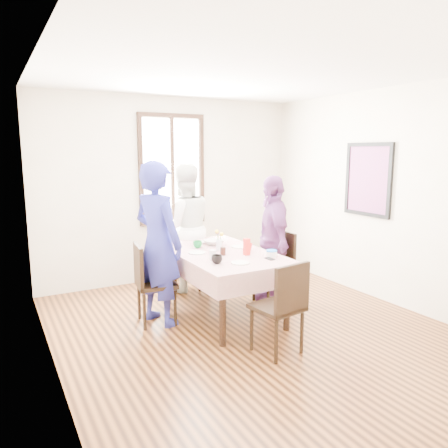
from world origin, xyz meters
The scene contains 31 objects.
ground centered at (0.00, 0.00, 0.00)m, with size 4.50×4.50×0.00m, color black.
back_wall centered at (0.00, 2.25, 1.35)m, with size 4.00×4.00×0.00m, color beige.
right_wall centered at (2.00, 0.00, 1.35)m, with size 4.50×4.50×0.00m, color beige.
window_frame centered at (0.00, 2.23, 1.65)m, with size 1.02×0.06×1.62m, color black.
window_pane centered at (0.00, 2.24, 1.65)m, with size 0.90×0.02×1.50m, color white.
art_poster centered at (1.98, 0.30, 1.55)m, with size 0.04×0.76×0.96m, color red.
dining_table centered at (-0.08, 0.54, 0.38)m, with size 0.91×1.59×0.75m, color black.
tablecloth centered at (-0.08, 0.54, 0.76)m, with size 1.03×1.71×0.01m, color #53000A.
chair_left centered at (-0.84, 0.69, 0.46)m, with size 0.42×0.42×0.91m, color black.
chair_right centered at (0.68, 0.59, 0.46)m, with size 0.42×0.42×0.91m, color black.
chair_far centered at (-0.08, 1.64, 0.46)m, with size 0.42×0.42×0.91m, color black.
chair_near centered at (-0.08, -0.55, 0.46)m, with size 0.42×0.42×0.91m, color black.
person_left centered at (-0.82, 0.69, 0.91)m, with size 0.66×0.44×1.82m, color navy.
person_far centered at (-0.08, 1.62, 0.88)m, with size 0.85×0.66×1.76m, color white.
person_right centered at (0.66, 0.59, 0.81)m, with size 0.95×0.40×1.63m, color #6D3771.
mug_black centered at (-0.38, 0.11, 0.81)m, with size 0.11×0.11×0.09m, color black.
mug_flag centered at (0.21, 0.43, 0.81)m, with size 0.10×0.10×0.09m, color red.
mug_green centered at (-0.24, 0.87, 0.80)m, with size 0.11×0.11×0.09m, color #0C7226.
serving_bowl centered at (0.02, 0.95, 0.79)m, with size 0.25×0.25×0.06m, color white.
juice_carton centered at (0.09, 0.28, 0.86)m, with size 0.06×0.06×0.19m, color red.
butter_tub centered at (0.30, 0.09, 0.79)m, with size 0.12×0.12×0.06m, color white.
jam_jar centered at (-0.14, 0.41, 0.81)m, with size 0.06×0.06×0.09m, color black.
drinking_glass centered at (-0.35, 0.27, 0.82)m, with size 0.08×0.08×0.11m, color silver.
smartphone centered at (0.21, 0.00, 0.77)m, with size 0.07×0.13×0.01m, color black.
flower_vase centered at (-0.08, 0.62, 0.83)m, with size 0.07×0.07×0.13m, color silver.
plate_left centered at (-0.36, 0.63, 0.77)m, with size 0.20×0.20×0.01m, color white.
plate_right centered at (0.23, 0.66, 0.77)m, with size 0.20×0.20×0.01m, color white.
plate_far centered at (-0.06, 1.15, 0.77)m, with size 0.20×0.20×0.01m, color white.
plate_near centered at (-0.16, 0.01, 0.77)m, with size 0.20×0.20×0.01m, color white.
butter_lid centered at (0.30, 0.09, 0.83)m, with size 0.12×0.12×0.01m, color blue.
flower_bunch centered at (-0.08, 0.62, 0.94)m, with size 0.09×0.09×0.10m, color yellow, non-canonical shape.
Camera 1 is at (-2.41, -3.70, 1.92)m, focal length 34.26 mm.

